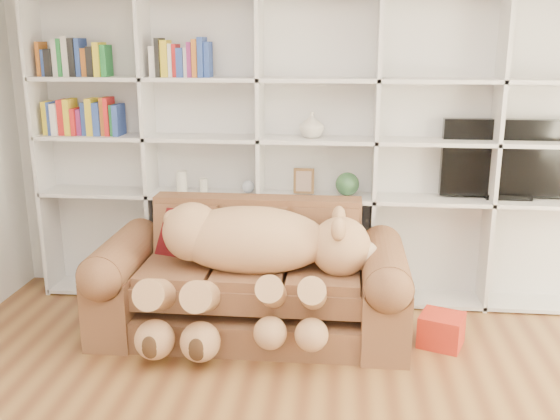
# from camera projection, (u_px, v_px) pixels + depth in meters

# --- Properties ---
(wall_back) EXTENTS (5.00, 0.02, 2.70)m
(wall_back) POSITION_uv_depth(u_px,v_px,m) (319.00, 130.00, 4.93)
(wall_back) COLOR silver
(wall_back) RESTS_ON floor
(bookshelf) EXTENTS (4.43, 0.35, 2.40)m
(bookshelf) POSITION_uv_depth(u_px,v_px,m) (287.00, 137.00, 4.83)
(bookshelf) COLOR silver
(bookshelf) RESTS_ON floor
(sofa) EXTENTS (2.17, 0.94, 0.91)m
(sofa) POSITION_uv_depth(u_px,v_px,m) (252.00, 285.00, 4.45)
(sofa) COLOR brown
(sofa) RESTS_ON floor
(teddy_bear) EXTENTS (1.57, 0.87, 0.91)m
(teddy_bear) POSITION_uv_depth(u_px,v_px,m) (250.00, 256.00, 4.20)
(teddy_bear) COLOR tan
(teddy_bear) RESTS_ON sofa
(throw_pillow) EXTENTS (0.43, 0.32, 0.40)m
(throw_pillow) POSITION_uv_depth(u_px,v_px,m) (183.00, 235.00, 4.57)
(throw_pillow) COLOR #5E1016
(throw_pillow) RESTS_ON sofa
(gift_box) EXTENTS (0.35, 0.34, 0.22)m
(gift_box) POSITION_uv_depth(u_px,v_px,m) (441.00, 330.00, 4.28)
(gift_box) COLOR red
(gift_box) RESTS_ON floor
(tv) EXTENTS (1.02, 0.18, 0.60)m
(tv) POSITION_uv_depth(u_px,v_px,m) (510.00, 160.00, 4.70)
(tv) COLOR black
(tv) RESTS_ON bookshelf
(picture_frame) EXTENTS (0.16, 0.03, 0.20)m
(picture_frame) POSITION_uv_depth(u_px,v_px,m) (304.00, 181.00, 4.85)
(picture_frame) COLOR brown
(picture_frame) RESTS_ON bookshelf
(green_vase) EXTENTS (0.18, 0.18, 0.18)m
(green_vase) POSITION_uv_depth(u_px,v_px,m) (347.00, 184.00, 4.82)
(green_vase) COLOR #2C5631
(green_vase) RESTS_ON bookshelf
(figurine_tall) EXTENTS (0.10, 0.10, 0.17)m
(figurine_tall) POSITION_uv_depth(u_px,v_px,m) (182.00, 181.00, 4.95)
(figurine_tall) COLOR beige
(figurine_tall) RESTS_ON bookshelf
(figurine_short) EXTENTS (0.08, 0.08, 0.11)m
(figurine_short) POSITION_uv_depth(u_px,v_px,m) (204.00, 185.00, 4.94)
(figurine_short) COLOR beige
(figurine_short) RESTS_ON bookshelf
(snow_globe) EXTENTS (0.10, 0.10, 0.10)m
(snow_globe) POSITION_uv_depth(u_px,v_px,m) (248.00, 187.00, 4.91)
(snow_globe) COLOR silver
(snow_globe) RESTS_ON bookshelf
(shelf_vase) EXTENTS (0.22, 0.22, 0.19)m
(shelf_vase) POSITION_uv_depth(u_px,v_px,m) (312.00, 125.00, 4.73)
(shelf_vase) COLOR beige
(shelf_vase) RESTS_ON bookshelf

